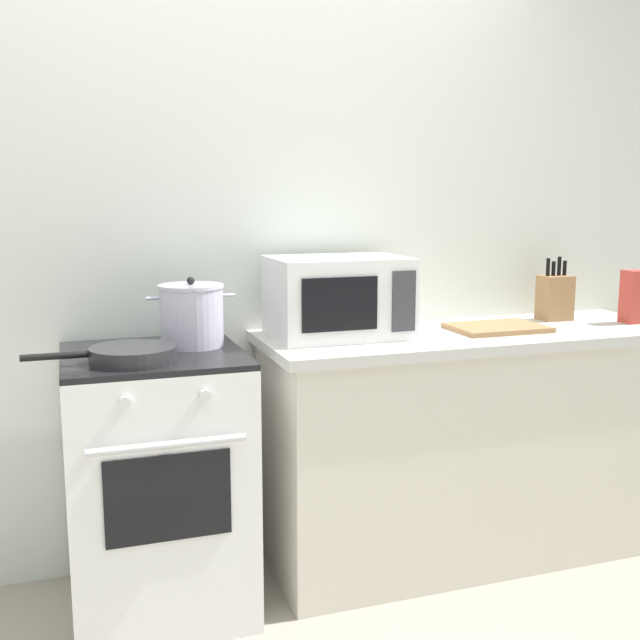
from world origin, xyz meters
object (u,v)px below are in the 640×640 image
(stock_pot, at_px, (192,315))
(stove, at_px, (158,482))
(microwave, at_px, (338,297))
(cutting_board, at_px, (497,328))
(knife_block, at_px, (555,297))
(pasta_box, at_px, (633,297))
(frying_pan, at_px, (132,354))

(stock_pot, bearing_deg, stove, -153.38)
(microwave, height_order, cutting_board, microwave)
(microwave, relative_size, knife_block, 1.85)
(stock_pot, xyz_separation_m, pasta_box, (1.82, -0.10, 0.00))
(cutting_board, bearing_deg, microwave, 173.07)
(stock_pot, bearing_deg, microwave, 0.60)
(stove, height_order, knife_block, knife_block)
(microwave, xyz_separation_m, cutting_board, (0.64, -0.08, -0.14))
(knife_block, bearing_deg, pasta_box, -33.08)
(stove, distance_m, frying_pan, 0.51)
(stock_pot, bearing_deg, pasta_box, -3.22)
(microwave, bearing_deg, stock_pot, -179.40)
(stove, height_order, cutting_board, cutting_board)
(stove, distance_m, knife_block, 1.80)
(stock_pot, relative_size, knife_block, 1.15)
(stock_pot, height_order, frying_pan, stock_pot)
(stove, relative_size, pasta_box, 4.18)
(microwave, xyz_separation_m, pasta_box, (1.27, -0.11, -0.04))
(stove, bearing_deg, pasta_box, -0.84)
(stove, height_order, pasta_box, pasta_box)
(microwave, distance_m, pasta_box, 1.27)
(microwave, xyz_separation_m, knife_block, (1.01, 0.06, -0.05))
(stock_pot, bearing_deg, knife_block, 2.49)
(cutting_board, xyz_separation_m, knife_block, (0.37, 0.14, 0.09))
(frying_pan, bearing_deg, stove, 57.65)
(knife_block, bearing_deg, stock_pot, -177.51)
(stock_pot, xyz_separation_m, knife_block, (1.56, 0.07, -0.01))
(cutting_board, bearing_deg, stove, -179.95)
(stock_pot, relative_size, microwave, 0.62)
(stock_pot, distance_m, knife_block, 1.56)
(frying_pan, relative_size, knife_block, 1.76)
(stock_pot, height_order, knife_block, knife_block)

